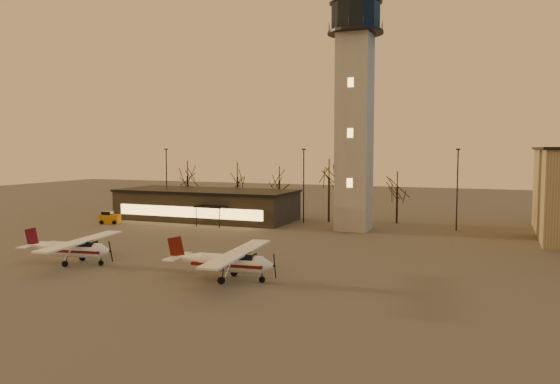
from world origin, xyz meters
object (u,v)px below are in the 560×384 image
at_px(control_tower, 355,98).
at_px(service_cart, 110,219).
at_px(terminal, 207,204).
at_px(cessna_rear, 78,252).
at_px(cessna_front, 233,266).

distance_m(control_tower, service_cart, 36.34).
xyz_separation_m(terminal, cessna_rear, (4.59, -30.84, -1.09)).
distance_m(cessna_front, service_cart, 37.48).
bearing_deg(control_tower, terminal, 174.85).
xyz_separation_m(terminal, cessna_front, (19.92, -31.09, -1.04)).
bearing_deg(control_tower, cessna_front, -94.07).
bearing_deg(cessna_front, cessna_rear, 173.33).
height_order(control_tower, service_cart, control_tower).
distance_m(cessna_front, cessna_rear, 15.34).
bearing_deg(service_cart, cessna_rear, -73.28).
bearing_deg(cessna_front, service_cart, 137.49).
bearing_deg(service_cart, terminal, 23.83).
relative_size(control_tower, service_cart, 11.18).
xyz_separation_m(control_tower, cessna_front, (-2.07, -29.11, -15.21)).
bearing_deg(cessna_rear, control_tower, 50.40).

